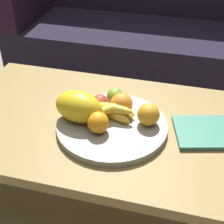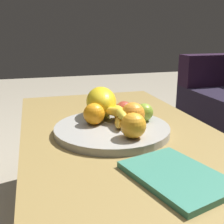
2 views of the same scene
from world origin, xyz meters
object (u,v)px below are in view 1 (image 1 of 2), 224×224
at_px(apple_front, 115,96).
at_px(apple_left, 100,103).
at_px(melon_large_front, 79,107).
at_px(orange_right, 121,104).
at_px(orange_front, 149,114).
at_px(orange_left, 98,123).
at_px(fruit_bowl, 112,126).
at_px(coffee_table, 111,132).
at_px(magazine, 211,132).
at_px(couch, 146,37).
at_px(banana_bunch, 114,111).

xyz_separation_m(apple_front, apple_left, (-0.04, -0.06, 0.00)).
xyz_separation_m(melon_large_front, orange_right, (0.14, 0.08, -0.02)).
xyz_separation_m(orange_front, orange_left, (-0.16, -0.09, -0.00)).
xyz_separation_m(melon_large_front, orange_left, (0.09, -0.05, -0.02)).
relative_size(fruit_bowl, apple_left, 5.93).
bearing_deg(coffee_table, orange_left, -104.22).
relative_size(melon_large_front, magazine, 0.70).
height_order(coffee_table, couch, couch).
height_order(fruit_bowl, orange_front, orange_front).
bearing_deg(melon_large_front, magazine, 8.44).
relative_size(orange_front, banana_bunch, 0.51).
height_order(fruit_bowl, banana_bunch, banana_bunch).
bearing_deg(orange_right, coffee_table, -128.39).
bearing_deg(banana_bunch, fruit_bowl, -83.61).
relative_size(couch, apple_front, 26.27).
bearing_deg(apple_left, apple_front, 56.61).
height_order(orange_left, apple_front, orange_left).
bearing_deg(apple_front, orange_front, -32.46).
height_order(orange_front, apple_left, orange_front).
bearing_deg(couch, apple_left, -89.65).
distance_m(orange_front, orange_right, 0.11).
relative_size(fruit_bowl, banana_bunch, 2.57).
distance_m(orange_right, apple_front, 0.07).
distance_m(couch, orange_left, 1.23).
distance_m(orange_left, apple_left, 0.12).
height_order(couch, orange_front, couch).
bearing_deg(fruit_bowl, apple_left, 134.69).
xyz_separation_m(apple_front, banana_bunch, (0.02, -0.09, -0.00)).
distance_m(orange_left, orange_right, 0.14).
relative_size(fruit_bowl, magazine, 1.60).
bearing_deg(melon_large_front, fruit_bowl, 3.70).
relative_size(orange_right, banana_bunch, 0.53).
height_order(couch, orange_left, couch).
relative_size(orange_front, orange_right, 0.96).
bearing_deg(orange_right, melon_large_front, -150.71).
xyz_separation_m(couch, apple_left, (0.01, -1.10, 0.20)).
height_order(orange_left, banana_bunch, orange_left).
relative_size(couch, orange_right, 20.62).
relative_size(coffee_table, banana_bunch, 7.77).
distance_m(coffee_table, orange_left, 0.14).
xyz_separation_m(couch, orange_right, (0.09, -1.09, 0.20)).
bearing_deg(orange_front, magazine, 6.67).
distance_m(orange_front, apple_left, 0.19).
xyz_separation_m(melon_large_front, apple_left, (0.06, 0.07, -0.02)).
distance_m(banana_bunch, magazine, 0.35).
bearing_deg(orange_front, fruit_bowl, -164.07).
relative_size(couch, orange_left, 22.54).
height_order(coffee_table, orange_front, orange_front).
distance_m(melon_large_front, apple_left, 0.09).
height_order(melon_large_front, orange_front, melon_large_front).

